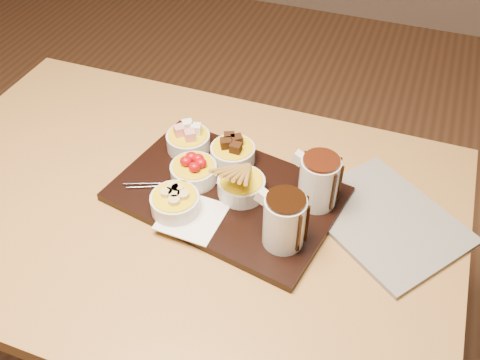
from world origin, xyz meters
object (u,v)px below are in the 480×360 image
(dining_table, at_px, (178,232))
(newspaper, at_px, (385,220))
(bowl_strawberries, at_px, (194,173))
(pitcher_dark_chocolate, at_px, (284,222))
(pitcher_milk_chocolate, at_px, (319,182))
(serving_board, at_px, (227,194))

(dining_table, xyz_separation_m, newspaper, (0.43, 0.10, 0.10))
(dining_table, height_order, bowl_strawberries, bowl_strawberries)
(pitcher_dark_chocolate, xyz_separation_m, newspaper, (0.18, 0.14, -0.07))
(pitcher_milk_chocolate, relative_size, newspaper, 0.37)
(serving_board, height_order, pitcher_milk_chocolate, pitcher_milk_chocolate)
(serving_board, distance_m, pitcher_milk_chocolate, 0.20)
(pitcher_milk_chocolate, bearing_deg, serving_board, -158.20)
(dining_table, distance_m, pitcher_dark_chocolate, 0.31)
(bowl_strawberries, bearing_deg, serving_board, -7.05)
(serving_board, relative_size, newspaper, 1.54)
(newspaper, bearing_deg, serving_board, -135.85)
(dining_table, distance_m, bowl_strawberries, 0.15)
(dining_table, relative_size, bowl_strawberries, 12.00)
(newspaper, bearing_deg, pitcher_dark_chocolate, -106.50)
(dining_table, height_order, serving_board, serving_board)
(serving_board, bearing_deg, dining_table, -142.91)
(serving_board, relative_size, bowl_strawberries, 4.60)
(newspaper, bearing_deg, pitcher_milk_chocolate, -140.06)
(bowl_strawberries, bearing_deg, pitcher_milk_chocolate, 5.76)
(dining_table, xyz_separation_m, serving_board, (0.10, 0.05, 0.11))
(serving_board, bearing_deg, pitcher_dark_chocolate, -19.98)
(serving_board, bearing_deg, newspaper, 18.58)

